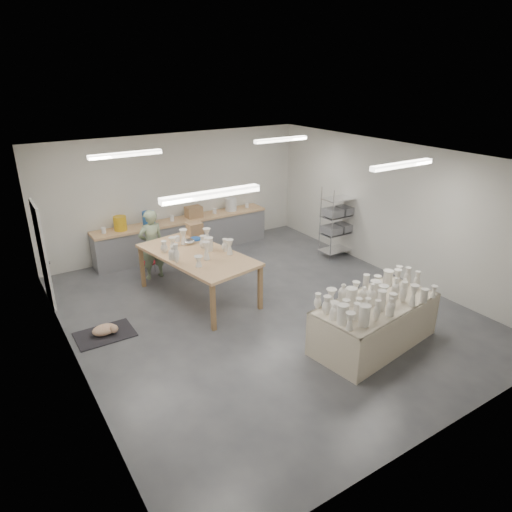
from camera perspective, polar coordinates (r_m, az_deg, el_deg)
room at (r=8.33m, az=-0.02°, el=5.75°), size 8.00×8.02×3.00m
back_counter at (r=11.89m, az=-9.00°, el=2.68°), size 4.60×0.60×1.24m
wire_shelf at (r=11.61m, az=10.31°, el=4.36°), size 0.88×0.48×1.80m
drying_table at (r=8.11m, az=14.50°, el=-7.85°), size 2.40×1.39×1.17m
work_table at (r=9.38m, az=-7.43°, el=0.53°), size 1.77×2.81×1.36m
rug at (r=8.76m, az=-18.36°, el=-9.27°), size 1.00×0.70×0.02m
cat at (r=8.70m, az=-18.29°, el=-8.71°), size 0.45×0.34×0.18m
potter at (r=10.43m, az=-12.92°, el=1.40°), size 0.61×0.42×1.61m
red_stool at (r=10.88m, az=-13.18°, el=-0.91°), size 0.32×0.32×0.28m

